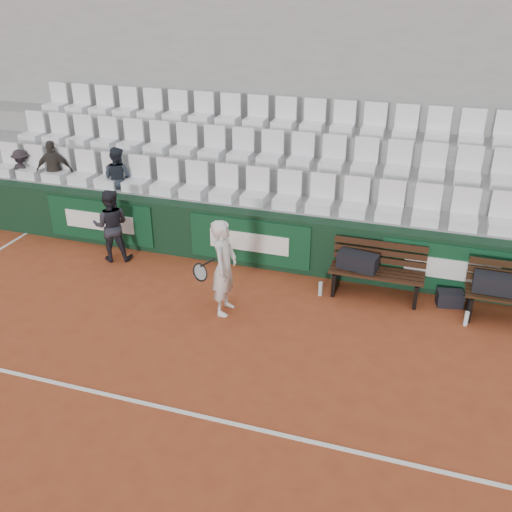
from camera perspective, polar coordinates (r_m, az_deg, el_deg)
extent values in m
plane|color=#9D4223|center=(7.28, -8.96, -14.83)|extent=(80.00, 80.00, 0.00)
cube|color=white|center=(7.28, -8.96, -14.81)|extent=(18.00, 0.06, 0.01)
cube|color=black|center=(10.14, 0.71, 1.62)|extent=(18.00, 0.30, 1.00)
cube|color=#0C381E|center=(11.28, -15.32, 3.40)|extent=(2.20, 0.04, 0.82)
cube|color=#0C381E|center=(10.04, -0.67, 1.48)|extent=(2.20, 0.04, 0.82)
cube|color=#0C381E|center=(9.63, 18.91, -1.22)|extent=(2.20, 0.04, 0.82)
cube|color=gray|center=(10.69, 1.70, 2.96)|extent=(18.00, 0.95, 1.00)
cube|color=gray|center=(11.45, 3.05, 5.80)|extent=(18.00, 0.95, 1.45)
cube|color=gray|center=(12.25, 4.24, 8.28)|extent=(18.00, 0.95, 1.90)
cube|color=#989895|center=(12.51, 5.15, 14.57)|extent=(18.00, 0.30, 4.40)
cube|color=white|center=(10.23, 1.48, 6.77)|extent=(11.90, 0.44, 0.63)
cube|color=white|center=(10.97, 2.94, 10.58)|extent=(11.90, 0.44, 0.63)
cube|color=white|center=(11.75, 4.24, 13.89)|extent=(11.90, 0.44, 0.63)
cube|color=#351C10|center=(9.48, 11.86, -2.75)|extent=(1.50, 0.56, 0.45)
cube|color=black|center=(9.35, 10.14, -0.51)|extent=(0.68, 0.40, 0.27)
cube|color=black|center=(9.27, 22.71, -2.56)|extent=(0.61, 0.30, 0.28)
cube|color=black|center=(9.59, 18.82, -4.03)|extent=(0.45, 0.32, 0.25)
cylinder|color=#AEBDC5|center=(9.41, 6.45, -3.28)|extent=(0.07, 0.07, 0.24)
cylinder|color=silver|center=(9.16, 20.28, -5.89)|extent=(0.07, 0.07, 0.23)
imported|color=silver|center=(8.63, -3.20, -1.14)|extent=(0.39, 0.58, 1.54)
torus|color=black|center=(8.84, -5.60, -1.63)|extent=(0.19, 0.30, 0.26)
cylinder|color=black|center=(8.71, -4.86, -0.67)|extent=(0.26, 0.03, 0.20)
imported|color=black|center=(10.62, -14.28, 2.99)|extent=(0.79, 0.71, 1.35)
imported|color=black|center=(12.73, -22.61, 9.60)|extent=(0.69, 0.47, 0.99)
imported|color=#342E29|center=(12.21, -19.81, 10.03)|extent=(0.79, 0.52, 1.24)
imported|color=#1F252E|center=(11.41, -13.87, 9.72)|extent=(0.66, 0.54, 1.24)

